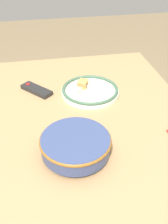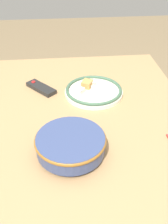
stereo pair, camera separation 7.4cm
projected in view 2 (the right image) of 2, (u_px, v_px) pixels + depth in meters
dining_table at (81, 142)px, 1.09m from camera, size 1.35×0.98×0.72m
noodle_bowl at (71, 144)px, 0.90m from camera, size 0.25×0.25×0.07m
food_plate at (93, 91)px, 1.24m from camera, size 0.27×0.27×0.05m
tv_remote at (41, 88)px, 1.28m from camera, size 0.16×0.15×0.02m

